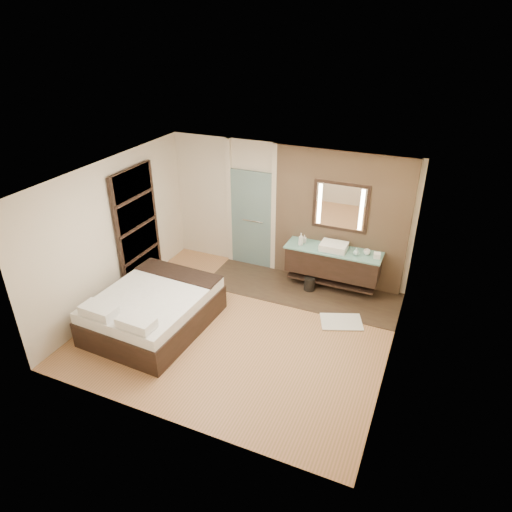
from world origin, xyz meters
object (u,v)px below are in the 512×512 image
at_px(vanity, 333,262).
at_px(mirror_unit, 340,207).
at_px(bed, 153,310).
at_px(waste_bin, 309,284).

distance_m(vanity, mirror_unit, 1.10).
bearing_deg(bed, mirror_unit, 49.77).
distance_m(vanity, waste_bin, 0.63).
relative_size(bed, waste_bin, 7.96).
bearing_deg(mirror_unit, bed, -132.75).
height_order(mirror_unit, waste_bin, mirror_unit).
bearing_deg(mirror_unit, waste_bin, -126.40).
xyz_separation_m(mirror_unit, bed, (-2.49, -2.70, -1.31)).
bearing_deg(vanity, mirror_unit, 90.00).
xyz_separation_m(mirror_unit, waste_bin, (-0.36, -0.49, -1.51)).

